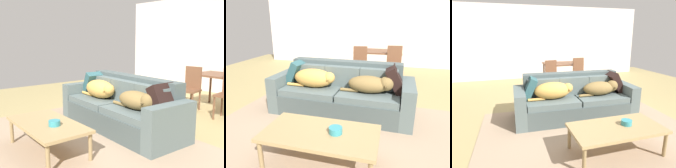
{
  "view_description": "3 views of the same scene",
  "coord_description": "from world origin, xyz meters",
  "views": [
    {
      "loc": [
        3.17,
        -2.9,
        1.52
      ],
      "look_at": [
        -0.32,
        -0.1,
        0.74
      ],
      "focal_mm": 42.93,
      "sensor_mm": 36.0,
      "label": 1
    },
    {
      "loc": [
        0.69,
        -3.3,
        1.6
      ],
      "look_at": [
        -0.17,
        -0.17,
        0.55
      ],
      "focal_mm": 32.61,
      "sensor_mm": 36.0,
      "label": 2
    },
    {
      "loc": [
        -1.43,
        -3.57,
        1.64
      ],
      "look_at": [
        -0.38,
        -0.11,
        0.72
      ],
      "focal_mm": 31.02,
      "sensor_mm": 36.0,
      "label": 3
    }
  ],
  "objects": [
    {
      "name": "bowl_on_coffee_table",
      "position": [
        0.15,
        -1.42,
        0.44
      ],
      "size": [
        0.15,
        0.15,
        0.07
      ],
      "primitive_type": "cylinder",
      "color": "teal",
      "rests_on": "coffee_table"
    },
    {
      "name": "dining_chair_near_left",
      "position": [
        -0.13,
        1.89,
        0.5
      ],
      "size": [
        0.45,
        0.45,
        0.91
      ],
      "rotation": [
        0.0,
        0.0,
        0.15
      ],
      "color": "brown",
      "rests_on": "ground"
    },
    {
      "name": "dog_on_right_cushion",
      "position": [
        0.39,
        -0.18,
        0.6
      ],
      "size": [
        0.84,
        0.39,
        0.29
      ],
      "rotation": [
        0.0,
        0.0,
        -0.03
      ],
      "color": "olive",
      "rests_on": "couch"
    },
    {
      "name": "area_rug",
      "position": [
        -0.13,
        -0.89,
        0.01
      ],
      "size": [
        3.77,
        2.91,
        0.01
      ],
      "primitive_type": "cube",
      "rotation": [
        0.0,
        0.0,
        -0.03
      ],
      "color": "tan",
      "rests_on": "ground"
    },
    {
      "name": "dog_on_left_cushion",
      "position": [
        -0.59,
        -0.14,
        0.62
      ],
      "size": [
        0.87,
        0.39,
        0.32
      ],
      "rotation": [
        0.0,
        0.0,
        -0.03
      ],
      "color": "gold",
      "rests_on": "couch"
    },
    {
      "name": "throw_pillow_by_left_arm",
      "position": [
        -1.03,
        0.04,
        0.65
      ],
      "size": [
        0.33,
        0.45,
        0.44
      ],
      "primitive_type": "cube",
      "rotation": [
        0.0,
        0.44,
        -0.07
      ],
      "color": "#2C5459",
      "rests_on": "couch"
    },
    {
      "name": "coffee_table",
      "position": [
        -0.02,
        -1.44,
        0.37
      ],
      "size": [
        1.29,
        0.66,
        0.4
      ],
      "color": "tan",
      "rests_on": "ground"
    },
    {
      "name": "ground_plane",
      "position": [
        0.0,
        0.0,
        0.0
      ],
      "size": [
        10.0,
        10.0,
        0.0
      ],
      "primitive_type": "plane",
      "color": "tan"
    },
    {
      "name": "couch",
      "position": [
        -0.13,
        -0.04,
        0.34
      ],
      "size": [
        2.42,
        0.96,
        0.88
      ],
      "rotation": [
        0.0,
        0.0,
        -0.03
      ],
      "color": "#445050",
      "rests_on": "ground"
    },
    {
      "name": "throw_pillow_by_right_arm",
      "position": [
        0.77,
        -0.01,
        0.66
      ],
      "size": [
        0.35,
        0.44,
        0.46
      ],
      "primitive_type": "cube",
      "rotation": [
        0.0,
        -0.5,
        0.0
      ],
      "color": "black",
      "rests_on": "couch"
    }
  ]
}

